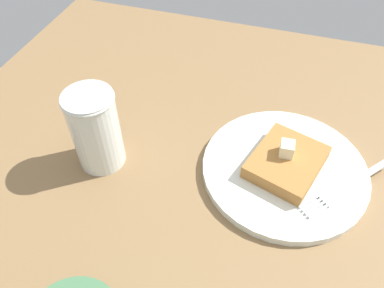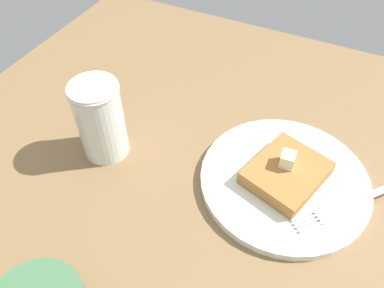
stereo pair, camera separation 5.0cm
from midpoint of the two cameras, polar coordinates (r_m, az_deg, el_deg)
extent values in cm
cube|color=olive|center=(48.05, 7.45, -14.92)|extent=(97.26, 97.26, 2.47)
cylinder|color=silver|center=(52.66, 16.52, -5.51)|extent=(22.59, 22.59, 1.21)
torus|color=gray|center=(52.50, 16.57, -5.37)|extent=(22.59, 22.59, 0.80)
cube|color=#A76F36|center=(51.39, 16.91, -4.39)|extent=(11.12, 12.22, 2.10)
cube|color=#F5F2CA|center=(50.18, 17.12, -2.43)|extent=(1.92, 2.10, 1.98)
cube|color=silver|center=(54.13, 27.65, -7.24)|extent=(7.21, 8.16, 0.36)
cube|color=silver|center=(50.40, 22.55, -9.92)|extent=(3.49, 3.56, 0.36)
cube|color=silver|center=(48.60, 20.46, -12.01)|extent=(2.33, 2.63, 0.36)
cube|color=silver|center=(48.76, 20.07, -11.53)|extent=(2.33, 2.63, 0.36)
cube|color=silver|center=(48.93, 19.69, -11.04)|extent=(2.33, 2.63, 0.36)
cube|color=silver|center=(49.11, 19.31, -10.56)|extent=(2.33, 2.63, 0.36)
cylinder|color=#462009|center=(52.78, -10.88, 2.12)|extent=(5.95, 5.95, 8.41)
cylinder|color=silver|center=(51.64, -11.14, 3.42)|extent=(6.46, 6.46, 11.74)
torus|color=silver|center=(48.11, -12.07, 8.06)|extent=(6.70, 6.70, 0.50)
camera|label=1|loc=(0.02, -87.13, 3.12)|focal=35.00mm
camera|label=2|loc=(0.02, 92.87, -3.12)|focal=35.00mm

